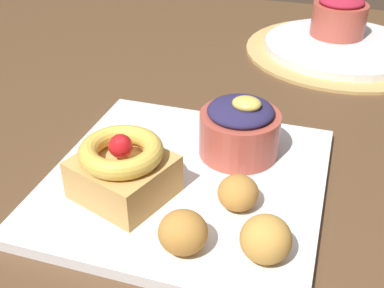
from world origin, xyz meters
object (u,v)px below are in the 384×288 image
back_plate (342,46)px  fritter_back (266,239)px  fritter_middle (183,232)px  back_ramekin (340,16)px  berry_ramekin (240,128)px  front_plate (186,181)px  cake_slice (123,169)px  fritter_front (238,193)px

back_plate → fritter_back: bearing=-94.1°
fritter_back → fritter_middle: bearing=-170.1°
fritter_middle → back_ramekin: (0.09, 0.56, 0.02)m
berry_ramekin → back_ramekin: (0.08, 0.40, 0.01)m
front_plate → back_plate: bearing=72.5°
berry_ramekin → cake_slice: bearing=-130.8°
fritter_front → fritter_middle: (-0.03, -0.07, 0.00)m
fritter_front → back_plate: (0.07, 0.45, -0.02)m
front_plate → fritter_back: fritter_back is taller
fritter_middle → back_plate: fritter_middle is taller
back_ramekin → fritter_front: bearing=-97.1°
fritter_back → front_plate: bearing=138.3°
fritter_middle → fritter_back: bearing=9.9°
cake_slice → berry_ramekin: bearing=49.2°
back_ramekin → cake_slice: bearing=-108.7°
back_plate → cake_slice: bearing=-111.3°
fritter_back → back_ramekin: back_ramekin is taller
berry_ramekin → fritter_back: bearing=-69.2°
fritter_front → back_ramekin: back_ramekin is taller
front_plate → fritter_back: (0.10, -0.09, 0.03)m
cake_slice → berry_ramekin: berry_ramekin is taller
fritter_front → front_plate: bearing=153.8°
front_plate → fritter_middle: fritter_middle is taller
cake_slice → fritter_middle: size_ratio=2.51×
back_plate → front_plate: bearing=-107.5°
cake_slice → front_plate: bearing=42.0°
back_ramekin → fritter_middle: bearing=-99.4°
cake_slice → fritter_front: bearing=7.4°
fritter_middle → front_plate: bearing=106.6°
cake_slice → back_plate: cake_slice is taller
back_plate → fritter_middle: bearing=-101.3°
fritter_front → fritter_back: fritter_back is taller
front_plate → fritter_middle: bearing=-73.4°
berry_ramekin → back_ramekin: size_ratio=0.96×
fritter_middle → berry_ramekin: bearing=85.7°
cake_slice → fritter_front: cake_slice is taller
berry_ramekin → front_plate: bearing=-124.4°
cake_slice → fritter_back: (0.15, -0.04, -0.01)m
cake_slice → fritter_back: bearing=-16.1°
berry_ramekin → fritter_back: size_ratio=1.95×
back_plate → back_ramekin: back_ramekin is taller
berry_ramekin → fritter_front: 0.09m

